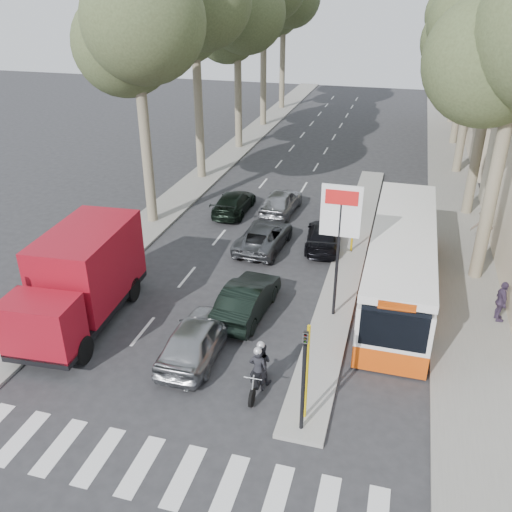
{
  "coord_description": "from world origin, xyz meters",
  "views": [
    {
      "loc": [
        5.23,
        -13.56,
        12.07
      ],
      "look_at": [
        -0.37,
        6.37,
        1.6
      ],
      "focal_mm": 38.0,
      "sensor_mm": 36.0,
      "label": 1
    }
  ],
  "objects": [
    {
      "name": "tree_r_e",
      "position": [
        9.23,
        42.11,
        10.38
      ],
      "size": [
        7.4,
        7.2,
        14.1
      ],
      "color": "#6B604C",
      "rests_on": "ground"
    },
    {
      "name": "traffic_island",
      "position": [
        3.25,
        11.0,
        0.08
      ],
      "size": [
        1.5,
        26.0,
        0.16
      ],
      "primitive_type": "cube",
      "color": "gray",
      "rests_on": "ground"
    },
    {
      "name": "red_truck",
      "position": [
        -6.16,
        2.13,
        1.92
      ],
      "size": [
        3.03,
        6.98,
        3.64
      ],
      "rotation": [
        0.0,
        0.0,
        0.07
      ],
      "color": "black",
      "rests_on": "ground"
    },
    {
      "name": "median_left",
      "position": [
        -8.0,
        28.0,
        0.06
      ],
      "size": [
        2.4,
        64.0,
        0.12
      ],
      "primitive_type": "cube",
      "color": "gray",
      "rests_on": "ground"
    },
    {
      "name": "tree_r_c",
      "position": [
        9.03,
        26.11,
        9.69
      ],
      "size": [
        7.4,
        7.2,
        13.32
      ],
      "color": "#6B604C",
      "rests_on": "ground"
    },
    {
      "name": "pedestrian_near",
      "position": [
        9.57,
        6.37,
        0.97
      ],
      "size": [
        0.63,
        1.06,
        1.71
      ],
      "primitive_type": "imported",
      "rotation": [
        0.0,
        0.0,
        1.72
      ],
      "color": "#473753",
      "rests_on": "sidewalk_right"
    },
    {
      "name": "queue_car_e",
      "position": [
        -4.0,
        14.52,
        0.63
      ],
      "size": [
        1.79,
        4.34,
        1.25
      ],
      "primitive_type": "imported",
      "rotation": [
        0.0,
        0.0,
        3.15
      ],
      "color": "black",
      "rests_on": "ground"
    },
    {
      "name": "queue_car_d",
      "position": [
        1.8,
        16.32,
        0.58
      ],
      "size": [
        1.47,
        3.6,
        1.16
      ],
      "primitive_type": "imported",
      "rotation": [
        0.0,
        0.0,
        3.07
      ],
      "color": "#4C4D53",
      "rests_on": "ground"
    },
    {
      "name": "tree_l_a",
      "position": [
        -7.87,
        12.11,
        10.38
      ],
      "size": [
        7.4,
        7.2,
        14.1
      ],
      "color": "#6B604C",
      "rests_on": "ground"
    },
    {
      "name": "ground",
      "position": [
        0.0,
        0.0,
        0.0
      ],
      "size": [
        120.0,
        120.0,
        0.0
      ],
      "primitive_type": "plane",
      "color": "#28282B",
      "rests_on": "ground"
    },
    {
      "name": "billboard",
      "position": [
        3.25,
        5.0,
        3.7
      ],
      "size": [
        1.5,
        12.1,
        5.6
      ],
      "color": "yellow",
      "rests_on": "ground"
    },
    {
      "name": "tree_l_b",
      "position": [
        -7.97,
        20.11,
        11.07
      ],
      "size": [
        7.4,
        7.2,
        14.88
      ],
      "color": "#6B604C",
      "rests_on": "ground"
    },
    {
      "name": "city_bus",
      "position": [
        5.62,
        7.62,
        1.61
      ],
      "size": [
        2.6,
        11.64,
        3.06
      ],
      "rotation": [
        0.0,
        0.0,
        -0.0
      ],
      "color": "#D2460B",
      "rests_on": "ground"
    },
    {
      "name": "queue_car_c",
      "position": [
        -1.33,
        15.25,
        0.72
      ],
      "size": [
        1.96,
        4.33,
        1.44
      ],
      "primitive_type": "imported",
      "rotation": [
        0.0,
        0.0,
        3.08
      ],
      "color": "gray",
      "rests_on": "ground"
    },
    {
      "name": "dark_hatchback",
      "position": [
        -0.15,
        4.3,
        0.72
      ],
      "size": [
        1.82,
        4.49,
        1.45
      ],
      "primitive_type": "imported",
      "rotation": [
        0.0,
        0.0,
        3.08
      ],
      "color": "black",
      "rests_on": "ground"
    },
    {
      "name": "traffic_light_island",
      "position": [
        3.25,
        -1.5,
        2.49
      ],
      "size": [
        0.16,
        0.41,
        3.6
      ],
      "color": "black",
      "rests_on": "ground"
    },
    {
      "name": "tree_l_c",
      "position": [
        -7.77,
        28.11,
        10.04
      ],
      "size": [
        7.4,
        7.2,
        13.71
      ],
      "color": "#6B604C",
      "rests_on": "ground"
    },
    {
      "name": "motorcycle",
      "position": [
        1.5,
        0.14,
        0.79
      ],
      "size": [
        0.74,
        2.05,
        1.74
      ],
      "rotation": [
        0.0,
        0.0,
        0.02
      ],
      "color": "black",
      "rests_on": "ground"
    },
    {
      "name": "queue_car_a",
      "position": [
        -1.1,
        10.46,
        0.63
      ],
      "size": [
        2.36,
        4.67,
        1.27
      ],
      "primitive_type": "imported",
      "rotation": [
        0.0,
        0.0,
        3.08
      ],
      "color": "#44464B",
      "rests_on": "ground"
    },
    {
      "name": "silver_hatchback",
      "position": [
        -1.1,
        1.18,
        0.76
      ],
      "size": [
        1.82,
        4.48,
        1.52
      ],
      "primitive_type": "imported",
      "rotation": [
        0.0,
        0.0,
        3.14
      ],
      "color": "#929599",
      "rests_on": "ground"
    },
    {
      "name": "sidewalk_right",
      "position": [
        8.6,
        25.0,
        0.06
      ],
      "size": [
        3.2,
        70.0,
        0.12
      ],
      "primitive_type": "cube",
      "color": "gray",
      "rests_on": "ground"
    },
    {
      "name": "pedestrian_far",
      "position": [
        9.55,
        13.9,
        1.0
      ],
      "size": [
        1.15,
        0.52,
        1.77
      ],
      "primitive_type": "imported",
      "rotation": [
        0.0,
        0.0,
        3.13
      ],
      "color": "#6D5E52",
      "rests_on": "sidewalk_right"
    },
    {
      "name": "queue_car_b",
      "position": [
        1.8,
        11.39,
        0.62
      ],
      "size": [
        2.18,
        4.44,
        1.24
      ],
      "primitive_type": "imported",
      "rotation": [
        0.0,
        0.0,
        3.25
      ],
      "color": "black",
      "rests_on": "ground"
    }
  ]
}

